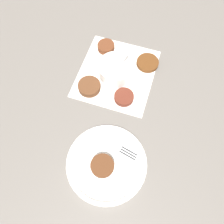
# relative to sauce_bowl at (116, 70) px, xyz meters

# --- Properties ---
(ground_plane) EXTENTS (4.00, 4.00, 0.00)m
(ground_plane) POSITION_rel_sauce_bowl_xyz_m (-0.01, 0.02, -0.03)
(ground_plane) COLOR #605B56
(napkin) EXTENTS (0.30, 0.28, 0.00)m
(napkin) POSITION_rel_sauce_bowl_xyz_m (0.00, -0.00, -0.02)
(napkin) COLOR white
(napkin) RESTS_ON ground_plane
(sauce_bowl) EXTENTS (0.12, 0.11, 0.10)m
(sauce_bowl) POSITION_rel_sauce_bowl_xyz_m (0.00, 0.00, 0.00)
(sauce_bowl) COLOR white
(sauce_bowl) RESTS_ON napkin
(fritter_0) EXTENTS (0.08, 0.08, 0.01)m
(fritter_0) POSITION_rel_sauce_bowl_xyz_m (0.08, -0.08, -0.02)
(fritter_0) COLOR #552F14
(fritter_0) RESTS_ON napkin
(fritter_1) EXTENTS (0.06, 0.06, 0.02)m
(fritter_1) POSITION_rel_sauce_bowl_xyz_m (0.08, 0.08, -0.01)
(fritter_1) COLOR #5A2E1A
(fritter_1) RESTS_ON napkin
(fritter_2) EXTENTS (0.07, 0.07, 0.02)m
(fritter_2) POSITION_rel_sauce_bowl_xyz_m (-0.09, 0.05, -0.01)
(fritter_2) COLOR #54311C
(fritter_2) RESTS_ON napkin
(fritter_3) EXTENTS (0.06, 0.06, 0.02)m
(fritter_3) POSITION_rel_sauce_bowl_xyz_m (-0.07, -0.06, -0.01)
(fritter_3) COLOR #5A271B
(fritter_3) RESTS_ON napkin
(serving_plate) EXTENTS (0.23, 0.23, 0.02)m
(serving_plate) POSITION_rel_sauce_bowl_xyz_m (-0.29, -0.11, -0.02)
(serving_plate) COLOR white
(serving_plate) RESTS_ON ground_plane
(fritter_on_plate) EXTENTS (0.07, 0.07, 0.01)m
(fritter_on_plate) POSITION_rel_sauce_bowl_xyz_m (-0.30, -0.10, 0.00)
(fritter_on_plate) COLOR #512D19
(fritter_on_plate) RESTS_ON serving_plate
(fork) EXTENTS (0.03, 0.17, 0.00)m
(fork) POSITION_rel_sauce_bowl_xyz_m (-0.23, -0.12, -0.00)
(fork) COLOR silver
(fork) RESTS_ON serving_plate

